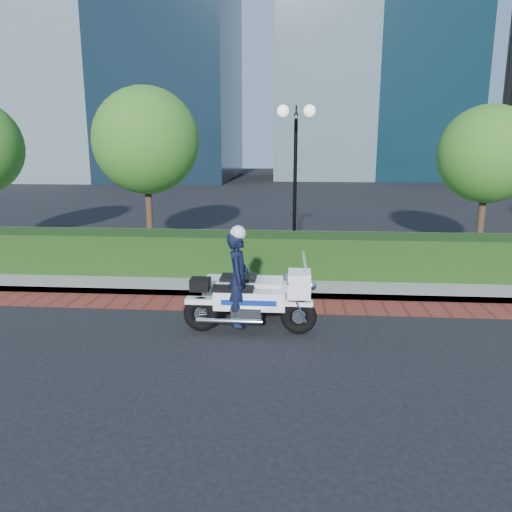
# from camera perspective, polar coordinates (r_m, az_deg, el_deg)

# --- Properties ---
(ground) EXTENTS (120.00, 120.00, 0.00)m
(ground) POSITION_cam_1_polar(r_m,az_deg,el_deg) (9.27, -2.14, -8.51)
(ground) COLOR black
(ground) RESTS_ON ground
(brick_strip) EXTENTS (60.00, 1.00, 0.01)m
(brick_strip) POSITION_cam_1_polar(r_m,az_deg,el_deg) (10.67, -1.20, -5.57)
(brick_strip) COLOR maroon
(brick_strip) RESTS_ON ground
(sidewalk) EXTENTS (60.00, 8.00, 0.15)m
(sidewalk) POSITION_cam_1_polar(r_m,az_deg,el_deg) (14.98, 0.51, 0.09)
(sidewalk) COLOR gray
(sidewalk) RESTS_ON ground
(hedge_main) EXTENTS (18.00, 1.20, 1.00)m
(hedge_main) POSITION_cam_1_polar(r_m,az_deg,el_deg) (12.52, -0.26, 0.26)
(hedge_main) COLOR black
(hedge_main) RESTS_ON sidewalk
(lamppost) EXTENTS (1.02, 0.70, 4.21)m
(lamppost) POSITION_cam_1_polar(r_m,az_deg,el_deg) (13.78, 4.53, 11.06)
(lamppost) COLOR black
(lamppost) RESTS_ON sidewalk
(tree_b) EXTENTS (3.20, 3.20, 4.89)m
(tree_b) POSITION_cam_1_polar(r_m,az_deg,el_deg) (15.74, -12.47, 12.74)
(tree_b) COLOR #332319
(tree_b) RESTS_ON sidewalk
(tree_c) EXTENTS (2.80, 2.80, 4.30)m
(tree_c) POSITION_cam_1_polar(r_m,az_deg,el_deg) (16.04, 24.95, 10.49)
(tree_c) COLOR #332319
(tree_c) RESTS_ON sidewalk
(police_motorcycle) EXTENTS (2.43, 1.70, 1.97)m
(police_motorcycle) POSITION_cam_1_polar(r_m,az_deg,el_deg) (9.30, -1.16, -4.03)
(police_motorcycle) COLOR black
(police_motorcycle) RESTS_ON ground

